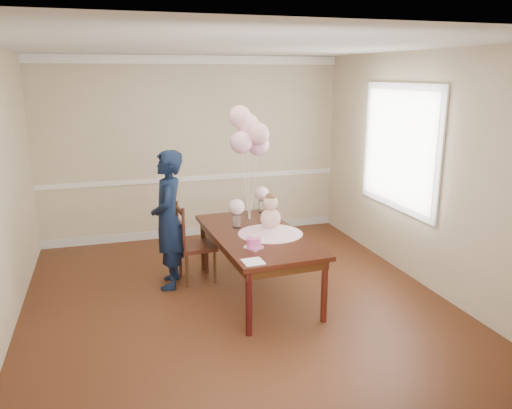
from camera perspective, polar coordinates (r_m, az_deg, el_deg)
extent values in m
cube|color=#381A0E|center=(5.58, -2.17, -11.16)|extent=(4.50, 5.00, 0.00)
cube|color=silver|center=(5.03, -2.48, 17.72)|extent=(4.50, 5.00, 0.02)
cube|color=tan|center=(7.55, -7.17, 6.34)|extent=(4.50, 0.02, 2.70)
cube|color=tan|center=(2.89, 10.51, -7.61)|extent=(4.50, 0.02, 2.70)
cube|color=tan|center=(6.10, 18.65, 3.69)|extent=(0.02, 5.00, 2.70)
cube|color=white|center=(7.61, -7.05, 2.98)|extent=(4.50, 0.02, 0.07)
cube|color=white|center=(7.46, -7.48, 16.10)|extent=(4.50, 0.02, 0.12)
cube|color=silver|center=(7.83, -6.86, -3.06)|extent=(4.50, 0.02, 0.12)
cube|color=white|center=(6.46, 16.08, 6.27)|extent=(0.02, 1.66, 1.56)
cube|color=white|center=(6.45, 15.94, 6.27)|extent=(0.01, 1.50, 1.40)
cube|color=black|center=(5.57, 0.09, -3.56)|extent=(1.05, 1.95, 0.05)
cube|color=black|center=(5.59, 0.09, -4.25)|extent=(0.95, 1.85, 0.10)
cylinder|color=black|center=(4.81, -0.82, -11.20)|extent=(0.07, 0.07, 0.67)
cylinder|color=black|center=(5.10, 7.82, -9.76)|extent=(0.07, 0.07, 0.67)
cylinder|color=black|center=(6.37, -6.02, -4.65)|extent=(0.07, 0.07, 0.67)
cylinder|color=black|center=(6.59, 0.75, -3.89)|extent=(0.07, 0.07, 0.67)
cone|color=#EBADC1|center=(5.55, 1.65, -2.84)|extent=(0.76, 0.76, 0.10)
sphere|color=pink|center=(5.51, 1.66, -1.62)|extent=(0.23, 0.23, 0.23)
sphere|color=beige|center=(5.47, 1.67, 0.20)|extent=(0.16, 0.16, 0.16)
sphere|color=brown|center=(5.45, 1.68, 0.78)|extent=(0.11, 0.11, 0.11)
cylinder|color=silver|center=(5.11, -0.27, -4.91)|extent=(0.22, 0.22, 0.01)
cylinder|color=#D54391|center=(5.10, -0.27, -4.36)|extent=(0.15, 0.15, 0.10)
sphere|color=white|center=(5.08, -0.27, -3.70)|extent=(0.03, 0.03, 0.03)
sphere|color=white|center=(5.10, -0.04, -3.61)|extent=(0.03, 0.03, 0.03)
cylinder|color=white|center=(5.75, -2.22, -1.92)|extent=(0.10, 0.10, 0.15)
sphere|color=silver|center=(5.70, -2.24, -0.27)|extent=(0.18, 0.18, 0.18)
cylinder|color=white|center=(6.38, 0.65, -0.22)|extent=(0.10, 0.10, 0.15)
sphere|color=#FFD5DF|center=(6.34, 0.66, 1.28)|extent=(0.18, 0.18, 0.18)
cube|color=white|center=(4.73, -0.34, -6.55)|extent=(0.20, 0.20, 0.01)
cylinder|color=silver|center=(6.06, -0.76, -1.70)|extent=(0.04, 0.04, 0.02)
sphere|color=#FFB4D6|center=(5.83, -1.68, 7.13)|extent=(0.27, 0.27, 0.27)
sphere|color=#EEA9B6|center=(5.84, 0.25, 8.08)|extent=(0.27, 0.27, 0.27)
sphere|color=#FFB4C6|center=(5.93, -0.93, 9.11)|extent=(0.27, 0.27, 0.27)
sphere|color=#FFB4C9|center=(5.91, -1.88, 10.02)|extent=(0.27, 0.27, 0.27)
sphere|color=#F4ADD2|center=(5.99, 0.27, 6.87)|extent=(0.27, 0.27, 0.27)
cylinder|color=silver|center=(5.94, -1.21, 1.96)|extent=(0.09, 0.01, 0.80)
cylinder|color=silver|center=(5.94, -0.27, 2.43)|extent=(0.10, 0.05, 0.89)
cylinder|color=white|center=(5.98, -0.84, 2.98)|extent=(0.02, 0.09, 0.99)
cylinder|color=white|center=(5.97, -1.30, 3.41)|extent=(0.08, 0.09, 1.08)
cylinder|color=white|center=(6.02, -0.25, 1.90)|extent=(0.13, 0.08, 0.74)
cube|color=#35160E|center=(6.05, -6.78, -4.78)|extent=(0.44, 0.44, 0.05)
cylinder|color=#371C0F|center=(5.94, -7.91, -7.50)|extent=(0.04, 0.04, 0.41)
cylinder|color=#3C2210|center=(6.02, -4.73, -7.11)|extent=(0.04, 0.04, 0.41)
cylinder|color=#35130E|center=(6.25, -8.63, -6.38)|extent=(0.04, 0.04, 0.41)
cylinder|color=#35120E|center=(6.32, -5.60, -6.02)|extent=(0.04, 0.04, 0.41)
cylinder|color=#39170F|center=(5.77, -8.26, -2.95)|extent=(0.04, 0.04, 0.53)
cylinder|color=black|center=(6.09, -8.98, -2.03)|extent=(0.04, 0.04, 0.53)
cube|color=#3B1410|center=(5.96, -8.59, -3.52)|extent=(0.05, 0.38, 0.05)
cube|color=#39140F|center=(5.92, -8.65, -2.13)|extent=(0.05, 0.38, 0.05)
cube|color=#371A0F|center=(5.87, -8.70, -0.71)|extent=(0.05, 0.38, 0.05)
imported|color=black|center=(5.83, -9.98, -1.75)|extent=(0.50, 0.65, 1.61)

